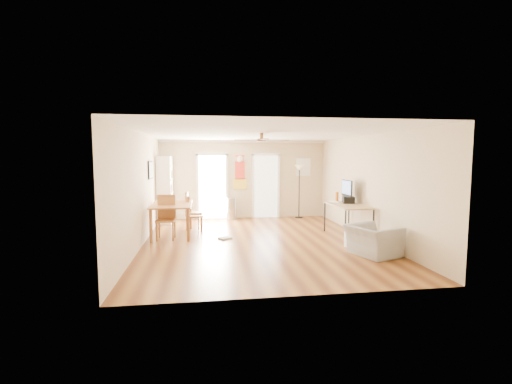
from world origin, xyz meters
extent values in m
plane|color=brown|center=(0.00, 0.00, 0.00)|extent=(7.00, 7.00, 0.00)
cube|color=red|center=(-0.13, 3.48, 1.55)|extent=(0.46, 0.03, 1.10)
cube|color=white|center=(2.05, 3.47, 1.70)|extent=(0.50, 0.04, 0.60)
cube|color=black|center=(-2.73, 1.40, 1.70)|extent=(0.04, 0.66, 0.48)
cylinder|color=silver|center=(-0.45, 3.20, 0.36)|extent=(0.40, 0.40, 0.72)
cube|color=silver|center=(2.20, 0.76, 0.84)|extent=(0.27, 0.46, 0.02)
cube|color=black|center=(2.45, 0.50, 0.92)|extent=(0.36, 0.39, 0.17)
cylinder|color=orange|center=(2.30, 0.94, 0.96)|extent=(0.09, 0.09, 0.26)
cylinder|color=white|center=(1.99, -0.79, 0.17)|extent=(0.34, 0.34, 0.34)
cylinder|color=white|center=(2.38, -1.01, 0.16)|extent=(0.29, 0.29, 0.33)
cube|color=#A1A19C|center=(-0.82, 0.39, 0.02)|extent=(0.37, 0.34, 0.04)
imported|color=gray|center=(2.15, -1.56, 0.31)|extent=(1.10, 1.18, 0.63)
camera|label=1|loc=(-1.31, -8.50, 2.04)|focal=25.29mm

